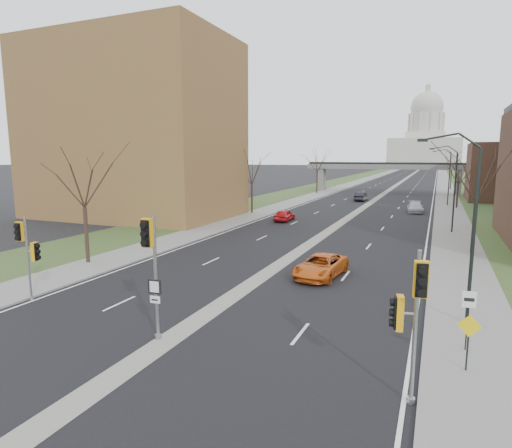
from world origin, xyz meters
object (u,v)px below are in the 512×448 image
Objects in this scene: warning_sign at (469,334)px; car_left_far at (361,196)px; signal_pole_right at (411,307)px; car_right_mid at (415,207)px; speed_limit_sign at (468,310)px; signal_pole_median at (151,256)px; car_right_near at (321,266)px; signal_pole_left at (28,247)px; car_left_near at (284,215)px.

warning_sign is 61.13m from car_left_far.
signal_pole_right reaches higher than car_right_mid.
speed_limit_sign is 1.85m from warning_sign.
car_left_far is at bearing 121.16° from car_right_mid.
signal_pole_median reaches higher than car_right_mid.
signal_pole_left is at bearing -134.16° from car_right_near.
signal_pole_median is at bearing 98.26° from car_left_near.
speed_limit_sign is 45.23m from car_right_mid.
signal_pole_median is at bearing 164.45° from signal_pole_right.
signal_pole_right is 14.80m from car_right_near.
car_left_far is at bearing 111.36° from warning_sign.
car_right_mid is (3.99, 36.64, 0.00)m from car_right_near.
car_left_near is (2.96, 32.80, -2.28)m from signal_pole_left.
warning_sign is 0.49× the size of car_left_near.
warning_sign is at bearing 117.51° from car_left_near.
speed_limit_sign reaches higher than warning_sign.
car_right_near is (-6.14, 13.23, -2.54)m from signal_pole_right.
car_right_mid is (9.51, -12.75, -0.06)m from car_left_far.
car_left_far is at bearing 89.56° from signal_pole_right.
signal_pole_left is at bearing 165.12° from signal_pole_median.
signal_pole_median is 61.89m from car_left_far.
car_right_mid is at bearing 87.45° from speed_limit_sign.
warning_sign reaches higher than car_left_far.
car_right_near is at bearing 103.90° from signal_pole_right.
car_left_near is at bearing 128.00° from warning_sign.
car_right_near is at bearing 126.12° from speed_limit_sign.
car_left_far is 0.95× the size of car_right_mid.
signal_pole_median is 1.13× the size of car_left_far.
signal_pole_right is at bearing -9.53° from signal_pole_median.
signal_pole_left is at bearing 161.90° from signal_pole_right.
signal_pole_right is (10.12, -0.81, -0.46)m from signal_pole_median.
car_left_far is (-13.59, 57.78, -1.01)m from speed_limit_sign.
signal_pole_left is 19.40m from signal_pole_right.
car_left_far is (-1.53, 61.80, -2.94)m from signal_pole_median.
car_left_far is at bearing 70.41° from signal_pole_left.
signal_pole_right is 5.40m from speed_limit_sign.
car_left_far is at bearing 95.51° from speed_limit_sign.
warning_sign is 0.42× the size of car_right_mid.
warning_sign is at bearing -10.77° from signal_pole_left.
car_left_near is (-18.22, 30.37, -1.06)m from speed_limit_sign.
car_right_near is (3.99, 12.42, -2.99)m from signal_pole_median.
car_left_near is 27.80m from car_left_far.
car_right_mid is at bearing 57.78° from signal_pole_left.
signal_pole_median is 35.07m from car_left_near.
signal_pole_right is at bearing 112.93° from car_left_near.
signal_pole_median is 1.08× the size of car_right_mid.
speed_limit_sign is 11.70m from car_right_near.
signal_pole_median is at bearing -22.31° from signal_pole_left.
signal_pole_right reaches higher than car_left_far.
car_left_near is at bearing 72.44° from signal_pole_left.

